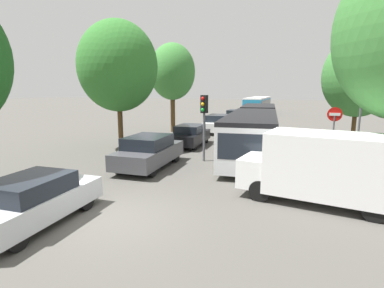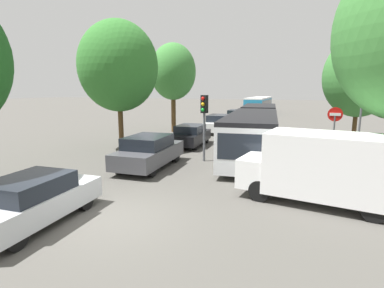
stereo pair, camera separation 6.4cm
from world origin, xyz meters
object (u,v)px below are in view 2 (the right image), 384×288
(direction_sign_post, at_px, (361,112))
(tree_left_far, at_px, (173,72))
(no_entry_sign, at_px, (334,126))
(queued_car_green, at_px, (237,117))
(articulated_bus, at_px, (256,125))
(queued_car_white, at_px, (219,124))
(queued_car_silver, at_px, (33,200))
(traffic_light, at_px, (204,113))
(queued_car_black, at_px, (191,135))
(white_van, at_px, (325,166))
(queued_car_graphite, at_px, (149,151))
(tree_right_mid, at_px, (359,79))
(city_bus_rear, at_px, (259,104))
(tree_left_mid, at_px, (119,69))

(direction_sign_post, bearing_deg, tree_left_far, -23.54)
(no_entry_sign, bearing_deg, queued_car_green, -151.55)
(no_entry_sign, distance_m, direction_sign_post, 1.49)
(queued_car_green, bearing_deg, articulated_bus, -165.17)
(queued_car_white, distance_m, queued_car_green, 6.70)
(queued_car_silver, height_order, traffic_light, traffic_light)
(queued_car_black, bearing_deg, white_van, -138.46)
(direction_sign_post, bearing_deg, queued_car_graphite, 29.95)
(queued_car_white, bearing_deg, tree_right_mid, -110.67)
(queued_car_black, xyz_separation_m, traffic_light, (2.16, -3.69, 1.79))
(city_bus_rear, bearing_deg, white_van, -167.94)
(no_entry_sign, bearing_deg, articulated_bus, -125.26)
(city_bus_rear, xyz_separation_m, direction_sign_post, (9.36, -29.96, 1.15))
(queued_car_silver, relative_size, queued_car_green, 0.90)
(city_bus_rear, xyz_separation_m, white_van, (7.48, -36.56, -0.16))
(articulated_bus, xyz_separation_m, queued_car_silver, (-3.92, -13.61, -0.70))
(queued_car_graphite, distance_m, no_entry_sign, 9.22)
(articulated_bus, distance_m, queued_car_white, 6.56)
(queued_car_graphite, bearing_deg, tree_left_far, 15.87)
(city_bus_rear, relative_size, queued_car_black, 2.76)
(white_van, height_order, tree_right_mid, tree_right_mid)
(no_entry_sign, xyz_separation_m, direction_sign_post, (1.20, 0.58, 0.68))
(queued_car_graphite, bearing_deg, queued_car_black, -1.61)
(queued_car_black, bearing_deg, articulated_bus, -75.53)
(articulated_bus, height_order, no_entry_sign, no_entry_sign)
(queued_car_graphite, bearing_deg, direction_sign_post, -66.74)
(direction_sign_post, height_order, tree_left_mid, tree_left_mid)
(queued_car_green, bearing_deg, no_entry_sign, -154.40)
(queued_car_silver, bearing_deg, articulated_bus, -18.93)
(queued_car_white, relative_size, tree_left_mid, 0.58)
(city_bus_rear, height_order, queued_car_silver, city_bus_rear)
(queued_car_silver, distance_m, queued_car_white, 18.86)
(no_entry_sign, bearing_deg, white_van, -6.43)
(queued_car_graphite, distance_m, white_van, 7.81)
(traffic_light, bearing_deg, tree_left_far, -134.53)
(articulated_bus, xyz_separation_m, queued_car_graphite, (-3.89, -7.09, -0.61))
(queued_car_silver, distance_m, direction_sign_post, 14.71)
(queued_car_white, bearing_deg, direction_sign_post, -132.28)
(queued_car_graphite, xyz_separation_m, white_van, (7.54, -1.99, 0.46))
(articulated_bus, bearing_deg, tree_left_mid, -70.58)
(city_bus_rear, distance_m, tree_left_mid, 31.56)
(queued_car_graphite, bearing_deg, tree_left_mid, 45.10)
(tree_left_mid, distance_m, tree_left_far, 8.07)
(queued_car_black, bearing_deg, traffic_light, -152.52)
(city_bus_rear, xyz_separation_m, tree_left_far, (-3.95, -23.06, 3.71))
(white_van, relative_size, tree_left_far, 0.70)
(articulated_bus, relative_size, tree_left_mid, 2.12)
(tree_right_mid, bearing_deg, queued_car_white, 162.18)
(city_bus_rear, bearing_deg, traffic_light, -176.02)
(queued_car_green, bearing_deg, traffic_light, -176.27)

